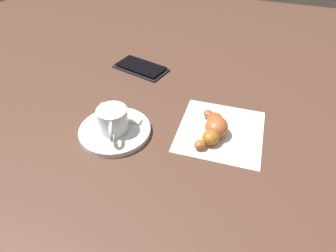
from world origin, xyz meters
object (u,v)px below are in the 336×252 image
(teaspoon, at_px, (114,124))
(napkin, at_px, (221,131))
(croissant, at_px, (214,127))
(cell_phone, at_px, (141,68))
(sugar_packet, at_px, (126,117))
(saucer, at_px, (115,131))
(espresso_cup, at_px, (113,120))

(teaspoon, xyz_separation_m, napkin, (0.21, 0.07, -0.01))
(napkin, height_order, croissant, croissant)
(teaspoon, xyz_separation_m, cell_phone, (-0.05, 0.24, -0.01))
(sugar_packet, bearing_deg, croissant, -172.33)
(teaspoon, distance_m, cell_phone, 0.25)
(napkin, bearing_deg, saucer, -159.94)
(sugar_packet, xyz_separation_m, cell_phone, (-0.06, 0.22, -0.01))
(teaspoon, height_order, cell_phone, teaspoon)
(teaspoon, relative_size, croissant, 0.78)
(teaspoon, height_order, napkin, teaspoon)
(sugar_packet, xyz_separation_m, croissant, (0.18, 0.02, 0.01))
(saucer, bearing_deg, croissant, 17.49)
(saucer, distance_m, napkin, 0.22)
(espresso_cup, height_order, cell_phone, espresso_cup)
(napkin, height_order, cell_phone, cell_phone)
(espresso_cup, height_order, croissant, espresso_cup)
(croissant, bearing_deg, cell_phone, 141.28)
(sugar_packet, bearing_deg, teaspoon, 66.75)
(saucer, height_order, espresso_cup, espresso_cup)
(espresso_cup, relative_size, napkin, 0.48)
(espresso_cup, distance_m, cell_phone, 0.26)
(teaspoon, relative_size, cell_phone, 0.64)
(croissant, xyz_separation_m, cell_phone, (-0.24, 0.19, -0.01))
(teaspoon, distance_m, croissant, 0.20)
(sugar_packet, bearing_deg, saucer, 79.23)
(saucer, xyz_separation_m, cell_phone, (-0.05, 0.25, -0.00))
(espresso_cup, xyz_separation_m, croissant, (0.19, 0.06, -0.02))
(croissant, bearing_deg, sugar_packet, -172.73)
(espresso_cup, xyz_separation_m, cell_phone, (-0.05, 0.26, -0.03))
(saucer, distance_m, croissant, 0.20)
(sugar_packet, relative_size, cell_phone, 0.46)
(saucer, distance_m, teaspoon, 0.01)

